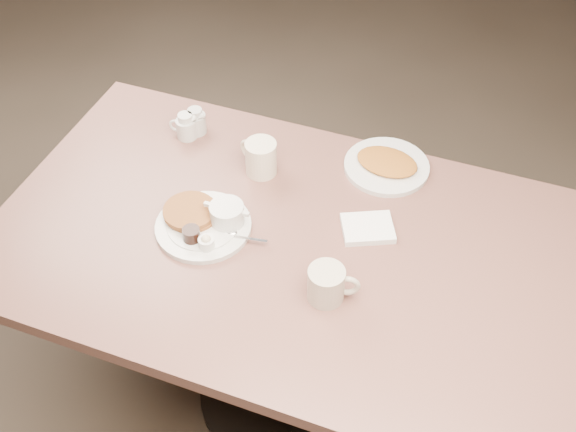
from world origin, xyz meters
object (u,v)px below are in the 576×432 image
(diner_table, at_px, (285,282))
(coffee_mug_near, at_px, (327,284))
(creamer_right, at_px, (196,121))
(main_plate, at_px, (206,221))
(creamer_left, at_px, (186,127))
(coffee_mug_far, at_px, (260,157))
(hash_plate, at_px, (387,165))

(diner_table, relative_size, coffee_mug_near, 11.29)
(creamer_right, bearing_deg, coffee_mug_near, -38.87)
(main_plate, xyz_separation_m, creamer_left, (-0.21, 0.31, 0.01))
(diner_table, height_order, creamer_right, creamer_right)
(main_plate, distance_m, coffee_mug_far, 0.25)
(diner_table, relative_size, main_plate, 4.94)
(diner_table, xyz_separation_m, hash_plate, (0.17, 0.35, 0.18))
(coffee_mug_far, distance_m, creamer_left, 0.27)
(main_plate, bearing_deg, coffee_mug_far, 78.47)
(coffee_mug_near, height_order, hash_plate, coffee_mug_near)
(main_plate, bearing_deg, coffee_mug_near, -16.06)
(hash_plate, bearing_deg, creamer_right, -176.14)
(main_plate, bearing_deg, creamer_right, 119.32)
(diner_table, distance_m, coffee_mug_far, 0.35)
(creamer_right, bearing_deg, hash_plate, 3.86)
(diner_table, bearing_deg, coffee_mug_far, 125.38)
(creamer_left, bearing_deg, hash_plate, 6.86)
(creamer_left, relative_size, hash_plate, 0.33)
(coffee_mug_far, bearing_deg, coffee_mug_near, -48.51)
(coffee_mug_far, height_order, creamer_left, coffee_mug_far)
(coffee_mug_far, bearing_deg, diner_table, -54.62)
(creamer_left, bearing_deg, diner_table, -34.28)
(coffee_mug_near, xyz_separation_m, creamer_right, (-0.55, 0.45, -0.01))
(creamer_left, height_order, hash_plate, creamer_left)
(main_plate, height_order, creamer_left, creamer_left)
(diner_table, relative_size, coffee_mug_far, 11.26)
(diner_table, bearing_deg, main_plate, -172.52)
(diner_table, xyz_separation_m, creamer_right, (-0.40, 0.32, 0.21))
(diner_table, bearing_deg, creamer_right, 141.72)
(creamer_right, bearing_deg, diner_table, -38.28)
(hash_plate, bearing_deg, coffee_mug_near, -91.74)
(coffee_mug_near, height_order, coffee_mug_far, coffee_mug_far)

